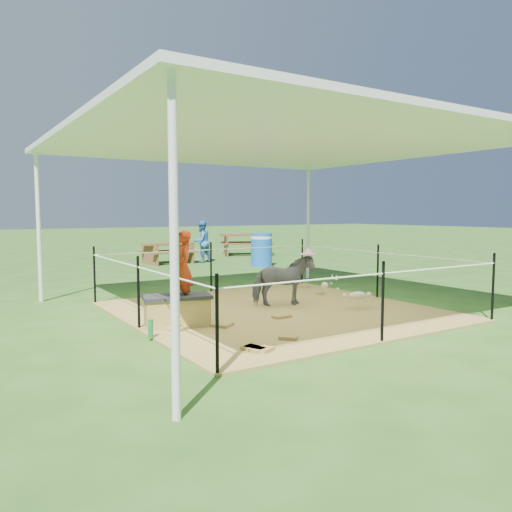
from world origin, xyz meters
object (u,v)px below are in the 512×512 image
straw_bale (177,312)px  pony (283,280)px  woman (183,261)px  picnic_table_near (168,253)px  trash_barrel (262,250)px  distant_person (202,242)px  picnic_table_far (246,244)px  foal (357,294)px  green_bottle (151,329)px

straw_bale → pony: size_ratio=0.85×
woman → picnic_table_near: 8.81m
picnic_table_near → trash_barrel: bearing=-51.3°
trash_barrel → distant_person: size_ratio=0.73×
straw_bale → picnic_table_far: (6.89, 9.57, 0.17)m
picnic_table_near → straw_bale: bearing=-116.0°
trash_barrel → picnic_table_far: 3.89m
foal → picnic_table_far: (3.95, 10.00, 0.12)m
green_bottle → pony: bearing=18.5°
foal → distant_person: (1.33, 8.37, 0.39)m
green_bottle → foal: 3.49m
trash_barrel → picnic_table_near: trash_barrel is taller
pony → distant_person: bearing=-1.3°
woman → pony: size_ratio=1.02×
pony → picnic_table_far: 10.33m
trash_barrel → straw_bale: bearing=-131.3°
woman → picnic_table_near: bearing=173.2°
pony → distant_person: distant_person is taller
trash_barrel → distant_person: (-1.02, 1.92, 0.18)m
pony → picnic_table_near: size_ratio=0.66×
picnic_table_near → picnic_table_far: 3.89m
pony → distant_person: 7.84m
picnic_table_near → picnic_table_far: bearing=16.0°
picnic_table_far → distant_person: (-2.62, -1.62, 0.27)m
trash_barrel → picnic_table_far: (1.60, 3.54, -0.09)m
green_bottle → picnic_table_near: 9.45m
woman → picnic_table_far: woman is taller
foal → picnic_table_near: size_ratio=0.58×
picnic_table_far → distant_person: bearing=-123.5°
pony → distant_person: (2.19, 7.52, 0.21)m
green_bottle → pony: 2.79m
picnic_table_far → trash_barrel: bearing=-89.6°
green_bottle → distant_person: distant_person is taller
straw_bale → distant_person: (4.27, 7.95, 0.44)m
foal → picnic_table_far: bearing=77.0°
pony → picnic_table_near: pony is taller
straw_bale → pony: 2.14m
straw_bale → picnic_table_far: bearing=54.2°
straw_bale → picnic_table_near: size_ratio=0.56×
straw_bale → distant_person: 9.03m
straw_bale → picnic_table_far: size_ratio=0.46×
trash_barrel → green_bottle: bearing=-132.0°
straw_bale → trash_barrel: 8.02m
foal → distant_person: 8.49m
straw_bale → woman: size_ratio=0.83×
picnic_table_far → woman: bearing=-100.7°
foal → woman: bearing=179.9°
green_bottle → picnic_table_near: (3.79, 8.66, 0.17)m
straw_bale → green_bottle: straw_bale is taller
woman → picnic_table_far: (6.79, 9.57, -0.53)m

